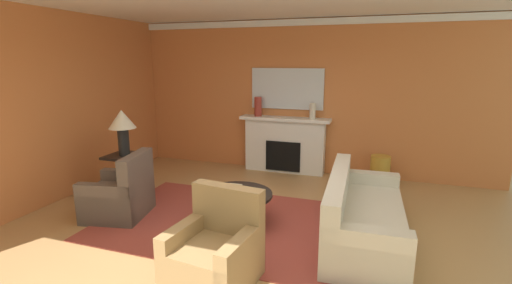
{
  "coord_description": "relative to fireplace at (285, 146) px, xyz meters",
  "views": [
    {
      "loc": [
        1.4,
        -4.09,
        2.24
      ],
      "look_at": [
        -0.32,
        1.04,
        1.0
      ],
      "focal_mm": 25.3,
      "sensor_mm": 36.0,
      "label": 1
    }
  ],
  "objects": [
    {
      "name": "ground_plane",
      "position": [
        0.31,
        -2.81,
        -0.53
      ],
      "size": [
        8.84,
        8.84,
        0.0
      ],
      "primitive_type": "plane",
      "color": "tan"
    },
    {
      "name": "wall_fireplace",
      "position": [
        0.31,
        0.21,
        0.97
      ],
      "size": [
        7.4,
        0.12,
        3.01
      ],
      "primitive_type": "cube",
      "color": "#CC723D",
      "rests_on": "ground_plane"
    },
    {
      "name": "wall_window",
      "position": [
        -3.15,
        -2.51,
        0.97
      ],
      "size": [
        0.12,
        6.52,
        3.01
      ],
      "primitive_type": "cube",
      "color": "#CC723D",
      "rests_on": "ground_plane"
    },
    {
      "name": "crown_moulding",
      "position": [
        0.31,
        0.13,
        2.39
      ],
      "size": [
        7.4,
        0.08,
        0.12
      ],
      "primitive_type": "cube",
      "color": "white"
    },
    {
      "name": "area_rug",
      "position": [
        -0.04,
        -2.56,
        -0.53
      ],
      "size": [
        3.77,
        2.34,
        0.01
      ],
      "primitive_type": "cube",
      "color": "#993D33",
      "rests_on": "ground_plane"
    },
    {
      "name": "fireplace",
      "position": [
        0.0,
        0.0,
        0.0
      ],
      "size": [
        1.8,
        0.35,
        1.12
      ],
      "color": "white",
      "rests_on": "ground_plane"
    },
    {
      "name": "mantel_mirror",
      "position": [
        -0.0,
        0.12,
        1.14
      ],
      "size": [
        1.45,
        0.04,
        0.8
      ],
      "primitive_type": "cube",
      "color": "silver"
    },
    {
      "name": "sofa",
      "position": [
        1.63,
        -2.52,
        -0.24
      ],
      "size": [
        0.96,
        2.13,
        0.85
      ],
      "color": "beige",
      "rests_on": "ground_plane"
    },
    {
      "name": "armchair_near_window",
      "position": [
        -1.72,
        -2.87,
        -0.23
      ],
      "size": [
        0.94,
        0.94,
        0.95
      ],
      "color": "brown",
      "rests_on": "ground_plane"
    },
    {
      "name": "armchair_facing_fireplace",
      "position": [
        0.25,
        -3.89,
        -0.23
      ],
      "size": [
        0.89,
        0.89,
        0.95
      ],
      "color": "#9E7A4C",
      "rests_on": "ground_plane"
    },
    {
      "name": "coffee_table",
      "position": [
        -0.04,
        -2.56,
        -0.2
      ],
      "size": [
        1.0,
        1.0,
        0.45
      ],
      "color": "black",
      "rests_on": "ground_plane"
    },
    {
      "name": "side_table",
      "position": [
        -2.19,
        -2.13,
        -0.13
      ],
      "size": [
        0.56,
        0.56,
        0.7
      ],
      "color": "black",
      "rests_on": "ground_plane"
    },
    {
      "name": "table_lamp",
      "position": [
        -2.19,
        -2.13,
        0.69
      ],
      "size": [
        0.44,
        0.44,
        0.75
      ],
      "color": "black",
      "rests_on": "side_table"
    },
    {
      "name": "vase_mantel_left",
      "position": [
        -0.55,
        -0.05,
        0.78
      ],
      "size": [
        0.15,
        0.15,
        0.39
      ],
      "primitive_type": "cylinder",
      "color": "#9E3328",
      "rests_on": "fireplace"
    },
    {
      "name": "vase_mantel_right",
      "position": [
        0.55,
        -0.05,
        0.74
      ],
      "size": [
        0.12,
        0.12,
        0.3
      ],
      "primitive_type": "cylinder",
      "color": "beige",
      "rests_on": "fireplace"
    },
    {
      "name": "vase_tall_corner",
      "position": [
        1.85,
        -0.3,
        -0.25
      ],
      "size": [
        0.35,
        0.35,
        0.56
      ],
      "primitive_type": "cylinder",
      "color": "#B7892D",
      "rests_on": "ground_plane"
    },
    {
      "name": "book_red_cover",
      "position": [
        -0.13,
        -2.42,
        -0.06
      ],
      "size": [
        0.2,
        0.17,
        0.05
      ],
      "primitive_type": "cube",
      "rotation": [
        0.0,
        0.0,
        0.02
      ],
      "color": "tan",
      "rests_on": "coffee_table"
    }
  ]
}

